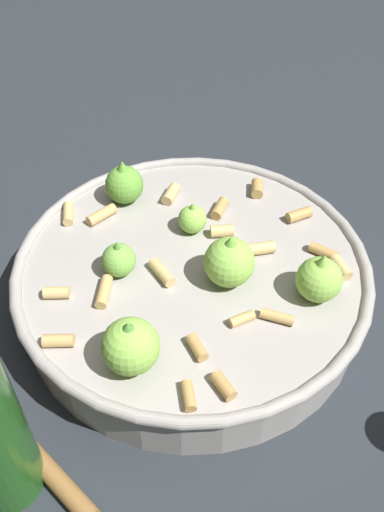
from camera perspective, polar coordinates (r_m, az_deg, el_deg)
The scene contains 2 objects.
ground_plane at distance 0.56m, azimuth 0.00°, elevation -4.65°, with size 2.40×2.40×0.00m, color #23282D.
cooking_pan at distance 0.54m, azimuth -0.00°, elevation -2.33°, with size 0.34×0.34×0.11m.
Camera 1 is at (0.35, 0.09, 0.43)m, focal length 38.15 mm.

